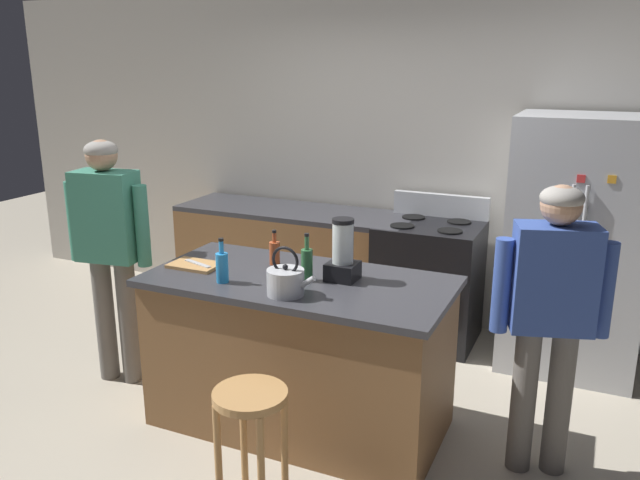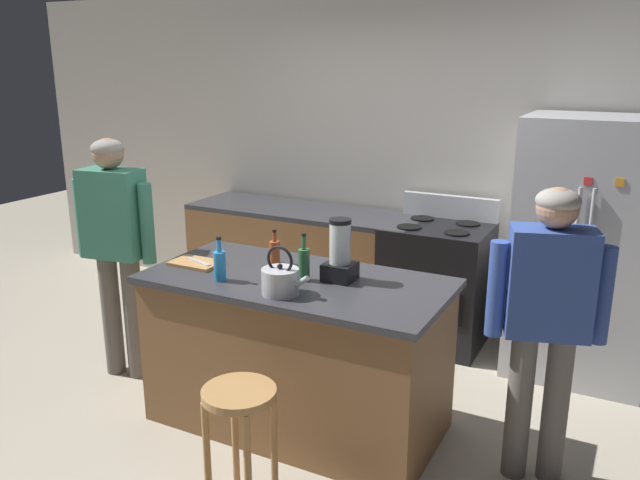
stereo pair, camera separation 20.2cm
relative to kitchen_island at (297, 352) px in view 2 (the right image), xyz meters
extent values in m
plane|color=#B2A893|center=(0.00, 0.00, -0.47)|extent=(14.00, 14.00, 0.00)
cube|color=#BCB7AD|center=(0.00, 1.95, 0.88)|extent=(8.00, 0.10, 2.70)
cube|color=brown|center=(0.00, 0.00, -0.02)|extent=(1.69, 0.81, 0.89)
cube|color=#333338|center=(0.00, 0.00, 0.44)|extent=(1.75, 0.87, 0.04)
cube|color=brown|center=(-0.80, 1.55, -0.02)|extent=(2.00, 0.64, 0.89)
cube|color=#333338|center=(-0.80, 1.55, 0.44)|extent=(2.00, 0.64, 0.04)
cube|color=#B7BABF|center=(1.40, 1.50, 0.43)|extent=(0.90, 0.70, 1.79)
cylinder|color=#B7BABF|center=(1.36, 1.13, 0.52)|extent=(0.02, 0.02, 0.81)
cylinder|color=#B7BABF|center=(1.44, 1.13, 0.52)|extent=(0.02, 0.02, 0.81)
cube|color=red|center=(1.18, 1.15, 0.29)|extent=(0.05, 0.01, 0.05)
cube|color=#268CD8|center=(1.05, 1.15, 0.49)|extent=(0.05, 0.01, 0.05)
cube|color=#3FB259|center=(1.31, 1.15, 0.32)|extent=(0.05, 0.01, 0.05)
cube|color=red|center=(1.40, 1.15, 0.95)|extent=(0.05, 0.01, 0.05)
cube|color=orange|center=(1.57, 1.15, 0.96)|extent=(0.05, 0.01, 0.05)
cube|color=black|center=(0.37, 1.52, 0.00)|extent=(0.76, 0.64, 0.93)
cube|color=black|center=(0.37, 1.20, -0.05)|extent=(0.60, 0.01, 0.24)
cube|color=#B7BABF|center=(0.37, 1.81, 0.55)|extent=(0.76, 0.06, 0.18)
cylinder|color=black|center=(0.19, 1.37, 0.47)|extent=(0.18, 0.18, 0.01)
cylinder|color=black|center=(0.55, 1.37, 0.47)|extent=(0.18, 0.18, 0.01)
cylinder|color=black|center=(0.19, 1.67, 0.47)|extent=(0.18, 0.18, 0.01)
cylinder|color=black|center=(0.55, 1.67, 0.47)|extent=(0.18, 0.18, 0.01)
cylinder|color=#66605B|center=(-1.47, -0.01, -0.04)|extent=(0.15, 0.15, 0.87)
cylinder|color=#66605B|center=(-1.29, 0.02, -0.04)|extent=(0.15, 0.15, 0.87)
cube|color=#3F8C72|center=(-1.38, 0.00, 0.69)|extent=(0.43, 0.28, 0.59)
cylinder|color=#3F8C72|center=(-1.63, -0.04, 0.64)|extent=(0.10, 0.10, 0.53)
cylinder|color=#3F8C72|center=(-1.13, 0.04, 0.64)|extent=(0.10, 0.10, 0.53)
sphere|color=tan|center=(-1.38, 0.00, 1.09)|extent=(0.23, 0.23, 0.20)
ellipsoid|color=gray|center=(-1.38, 0.00, 1.12)|extent=(0.24, 0.24, 0.12)
cylinder|color=#66605B|center=(1.45, 0.15, -0.06)|extent=(0.16, 0.16, 0.82)
cylinder|color=#66605B|center=(1.27, 0.09, -0.06)|extent=(0.16, 0.16, 0.82)
cube|color=#334C99|center=(1.36, 0.12, 0.62)|extent=(0.45, 0.33, 0.55)
cylinder|color=#334C99|center=(1.60, 0.19, 0.57)|extent=(0.11, 0.11, 0.49)
cylinder|color=#334C99|center=(1.12, 0.05, 0.57)|extent=(0.11, 0.11, 0.49)
sphere|color=tan|center=(1.36, 0.12, 0.99)|extent=(0.25, 0.25, 0.20)
ellipsoid|color=gray|center=(1.36, 0.12, 1.03)|extent=(0.26, 0.26, 0.12)
cylinder|color=#B7844C|center=(0.12, -0.78, 0.14)|extent=(0.36, 0.36, 0.04)
cylinder|color=#B7844C|center=(0.01, -0.89, -0.17)|extent=(0.04, 0.04, 0.59)
cylinder|color=#B7844C|center=(0.24, -0.89, -0.17)|extent=(0.04, 0.04, 0.59)
cylinder|color=#B7844C|center=(0.01, -0.66, -0.17)|extent=(0.04, 0.04, 0.59)
cylinder|color=#B7844C|center=(0.24, -0.66, -0.17)|extent=(0.04, 0.04, 0.59)
cube|color=black|center=(0.24, 0.08, 0.51)|extent=(0.17, 0.17, 0.10)
cylinder|color=silver|center=(0.24, 0.08, 0.68)|extent=(0.12, 0.12, 0.23)
cylinder|color=black|center=(0.24, 0.08, 0.81)|extent=(0.12, 0.12, 0.02)
cylinder|color=#268CD8|center=(-0.36, -0.23, 0.55)|extent=(0.07, 0.07, 0.17)
cylinder|color=#268CD8|center=(-0.36, -0.23, 0.67)|extent=(0.03, 0.03, 0.07)
cylinder|color=black|center=(-0.36, -0.23, 0.71)|extent=(0.03, 0.03, 0.02)
cylinder|color=#2D6638|center=(0.06, -0.01, 0.55)|extent=(0.07, 0.07, 0.18)
cylinder|color=#2D6638|center=(0.06, -0.01, 0.68)|extent=(0.03, 0.03, 0.08)
cylinder|color=black|center=(0.06, -0.01, 0.73)|extent=(0.03, 0.03, 0.02)
cylinder|color=#B24C26|center=(-0.25, 0.17, 0.53)|extent=(0.06, 0.06, 0.14)
cylinder|color=#B24C26|center=(-0.25, 0.17, 0.63)|extent=(0.02, 0.02, 0.06)
cylinder|color=black|center=(-0.25, 0.17, 0.67)|extent=(0.03, 0.03, 0.02)
cylinder|color=#B7BABF|center=(0.05, -0.27, 0.53)|extent=(0.20, 0.20, 0.14)
sphere|color=black|center=(0.05, -0.27, 0.62)|extent=(0.03, 0.03, 0.03)
cylinder|color=#B7BABF|center=(0.18, -0.27, 0.55)|extent=(0.09, 0.03, 0.08)
torus|color=black|center=(0.05, -0.27, 0.65)|extent=(0.16, 0.02, 0.16)
cube|color=#B7844C|center=(-0.66, -0.07, 0.47)|extent=(0.30, 0.20, 0.02)
cube|color=#B7BABF|center=(-0.64, -0.07, 0.49)|extent=(0.22, 0.10, 0.01)
camera|label=1|loc=(1.54, -3.11, 1.67)|focal=36.06mm
camera|label=2|loc=(1.72, -3.02, 1.67)|focal=36.06mm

